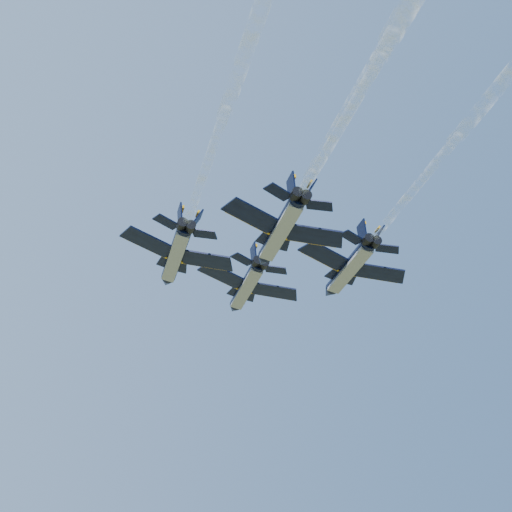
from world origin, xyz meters
TOP-DOWN VIEW (x-y plane):
  - jet_lead at (7.22, 7.45)m, footprint 13.56×18.94m
  - jet_left at (-7.37, 1.83)m, footprint 13.56×18.94m
  - jet_right at (13.79, -6.90)m, footprint 13.56×18.94m
  - jet_slot at (-1.59, -12.43)m, footprint 13.56×18.94m

SIDE VIEW (x-z plane):
  - jet_lead at x=7.22m, z-range 104.02..109.27m
  - jet_left at x=-7.37m, z-range 104.02..109.27m
  - jet_right at x=13.79m, z-range 104.02..109.27m
  - jet_slot at x=-1.59m, z-range 104.02..109.27m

